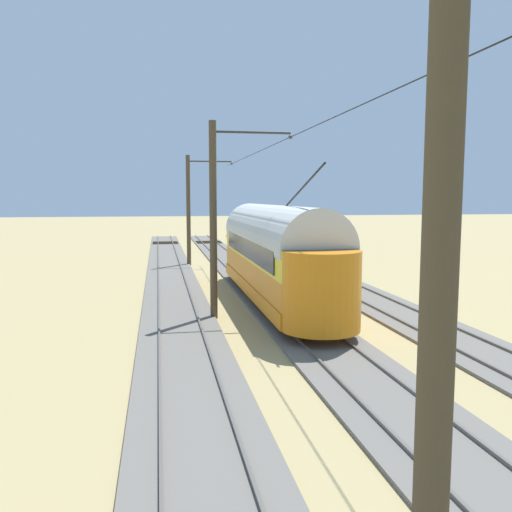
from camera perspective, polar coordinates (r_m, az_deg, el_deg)
name	(u,v)px	position (r m, az deg, el deg)	size (l,w,h in m)	color
ground_plane	(273,301)	(24.02, 1.84, -4.82)	(220.00, 220.00, 0.00)	tan
track_streetcar_siding	(362,295)	(25.57, 11.29, -4.13)	(2.80, 80.00, 0.18)	#666059
track_adjacent_siding	(272,298)	(24.31, 1.69, -4.55)	(2.80, 80.00, 0.18)	#666059
track_third_siding	(175,302)	(23.79, -8.65, -4.86)	(2.80, 80.00, 0.18)	#666059
vintage_streetcar	(275,252)	(23.31, 2.07, 0.44)	(2.65, 15.90, 5.53)	orange
catenary_pole_foreground	(190,208)	(36.54, -7.13, 5.14)	(3.20, 0.28, 7.48)	#4C3D28
catenary_pole_mid_near	(216,216)	(20.17, -4.36, 4.26)	(3.20, 0.28, 7.48)	#4C3D28
catenary_pole_mid_far	(450,293)	(4.26, 20.09, -3.75)	(3.20, 0.28, 7.48)	#4C3D28
overhead_wire_run	(284,139)	(21.55, 2.98, 12.42)	(3.00, 36.87, 0.18)	black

